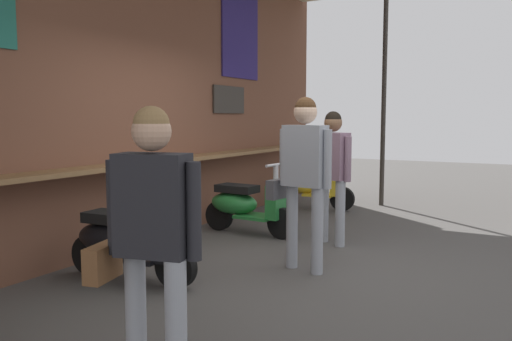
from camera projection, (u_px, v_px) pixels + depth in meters
name	position (u px, v px, depth m)	size (l,w,h in m)	color
ground_plane	(279.00, 266.00, 5.46)	(28.44, 28.44, 0.00)	#474442
market_stall_facade	(136.00, 67.00, 6.15)	(10.16, 2.17, 3.93)	brown
scooter_black	(124.00, 240.00, 4.94)	(0.49, 1.40, 0.97)	black
scooter_green	(244.00, 205.00, 6.93)	(0.48, 1.40, 0.97)	#237533
scooter_yellow	(309.00, 186.00, 8.86)	(0.50, 1.40, 0.97)	gold
shopper_with_handbag	(151.00, 224.00, 2.84)	(0.37, 0.65, 1.61)	#999EA8
shopper_browsing	(333.00, 163.00, 6.30)	(0.33, 0.53, 1.62)	#999EA8
shopper_passing	(304.00, 165.00, 5.19)	(0.29, 0.69, 1.75)	#999EA8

